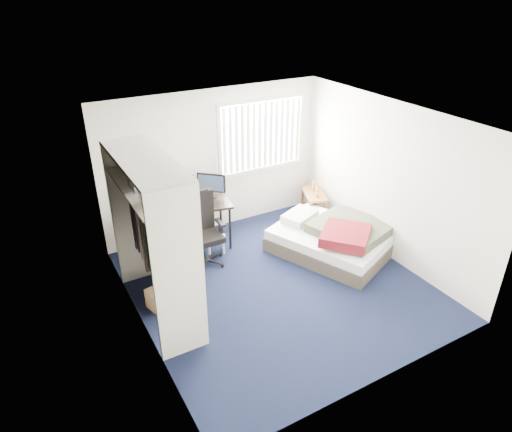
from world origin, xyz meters
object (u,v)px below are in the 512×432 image
Objects in this scene: desk at (179,202)px; bed at (334,238)px; office_chair at (204,236)px; nightstand at (314,196)px.

desk reaches higher than bed.
nightstand is (2.42, 0.40, -0.03)m from office_chair.
nightstand is 1.31m from bed.
bed is (-0.47, -1.21, -0.17)m from nightstand.
office_chair is 1.50× the size of nightstand.
desk is 1.47× the size of office_chair.
desk is 2.20× the size of nightstand.
bed is at bearing -111.22° from nightstand.
desk is at bearing 175.23° from nightstand.
desk is at bearing 104.05° from office_chair.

